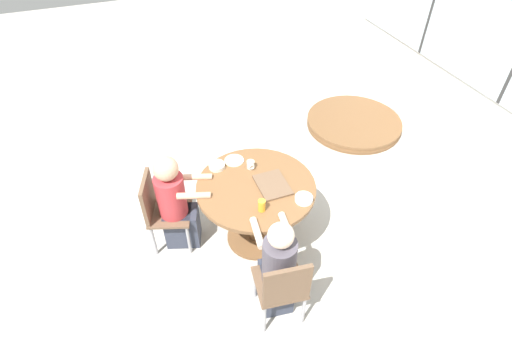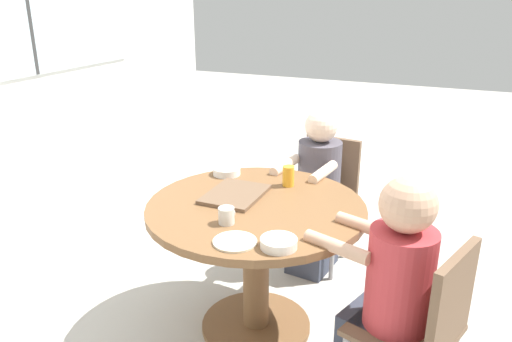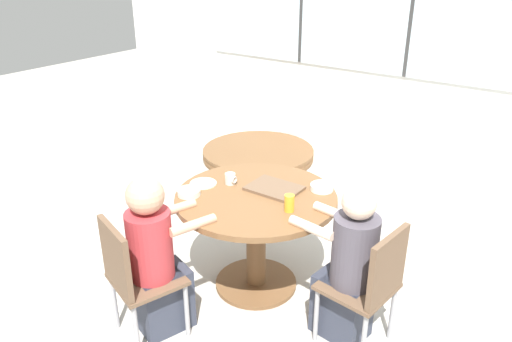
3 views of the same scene
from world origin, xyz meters
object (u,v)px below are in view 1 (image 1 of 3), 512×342
at_px(chair_for_woman_green_shirt, 159,207).
at_px(bowl_cereal, 217,166).
at_px(juice_glass, 262,205).
at_px(folded_table_stack, 354,123).
at_px(bowl_white_shallow, 304,199).
at_px(person_woman_green_shirt, 176,205).
at_px(chair_for_man_blue_shirt, 283,286).
at_px(coffee_mug, 251,165).
at_px(person_man_blue_shirt, 277,270).

distance_m(chair_for_woman_green_shirt, bowl_cereal, 0.68).
distance_m(juice_glass, folded_table_stack, 2.77).
xyz_separation_m(juice_glass, bowl_white_shallow, (0.02, 0.39, -0.04)).
bearing_deg(chair_for_woman_green_shirt, folded_table_stack, 129.25).
height_order(juice_glass, bowl_cereal, juice_glass).
distance_m(person_woman_green_shirt, bowl_cereal, 0.54).
height_order(chair_for_man_blue_shirt, juice_glass, juice_glass).
height_order(person_woman_green_shirt, bowl_white_shallow, person_woman_green_shirt).
bearing_deg(juice_glass, bowl_white_shallow, 86.50).
relative_size(coffee_mug, juice_glass, 0.72).
height_order(coffee_mug, bowl_cereal, coffee_mug).
relative_size(person_man_blue_shirt, coffee_mug, 13.24).
relative_size(person_woman_green_shirt, bowl_cereal, 6.95).
distance_m(bowl_white_shallow, folded_table_stack, 2.50).
distance_m(person_man_blue_shirt, juice_glass, 0.55).
bearing_deg(folded_table_stack, bowl_white_shallow, -44.24).
relative_size(person_man_blue_shirt, bowl_cereal, 6.82).
height_order(chair_for_woman_green_shirt, person_man_blue_shirt, person_man_blue_shirt).
height_order(person_man_blue_shirt, juice_glass, person_man_blue_shirt).
height_order(chair_for_man_blue_shirt, person_woman_green_shirt, person_woman_green_shirt).
bearing_deg(chair_for_man_blue_shirt, chair_for_woman_green_shirt, 129.38).
height_order(juice_glass, bowl_white_shallow, juice_glass).
xyz_separation_m(juice_glass, bowl_cereal, (-0.68, -0.20, -0.04)).
relative_size(juice_glass, folded_table_stack, 0.09).
bearing_deg(person_man_blue_shirt, chair_for_man_blue_shirt, -90.00).
bearing_deg(folded_table_stack, coffee_mug, -59.92).
distance_m(person_man_blue_shirt, folded_table_stack, 3.04).
relative_size(juice_glass, bowl_white_shallow, 0.71).
height_order(chair_for_woman_green_shirt, juice_glass, juice_glass).
relative_size(bowl_cereal, folded_table_stack, 0.12).
bearing_deg(bowl_cereal, person_man_blue_shirt, 8.46).
relative_size(chair_for_woman_green_shirt, folded_table_stack, 0.64).
relative_size(chair_for_man_blue_shirt, bowl_cereal, 5.35).
relative_size(coffee_mug, bowl_cereal, 0.52).
bearing_deg(folded_table_stack, person_man_blue_shirt, -44.32).
xyz_separation_m(chair_for_woman_green_shirt, coffee_mug, (0.04, 0.92, 0.29)).
bearing_deg(bowl_white_shallow, person_woman_green_shirt, -118.46).
distance_m(chair_for_woman_green_shirt, coffee_mug, 0.97).
height_order(chair_for_man_blue_shirt, bowl_white_shallow, chair_for_man_blue_shirt).
bearing_deg(juice_glass, chair_for_man_blue_shirt, -5.07).
bearing_deg(person_woman_green_shirt, bowl_cereal, 124.17).
bearing_deg(chair_for_man_blue_shirt, person_woman_green_shirt, 124.91).
bearing_deg(chair_for_woman_green_shirt, person_man_blue_shirt, 55.13).
bearing_deg(coffee_mug, chair_for_man_blue_shirt, -7.62).
bearing_deg(juice_glass, folded_table_stack, 129.37).
bearing_deg(person_man_blue_shirt, bowl_white_shallow, 52.58).
bearing_deg(chair_for_man_blue_shirt, juice_glass, 92.17).
relative_size(chair_for_woman_green_shirt, person_man_blue_shirt, 0.78).
xyz_separation_m(person_woman_green_shirt, folded_table_stack, (-1.15, 2.73, -0.45)).
relative_size(person_man_blue_shirt, juice_glass, 9.47).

